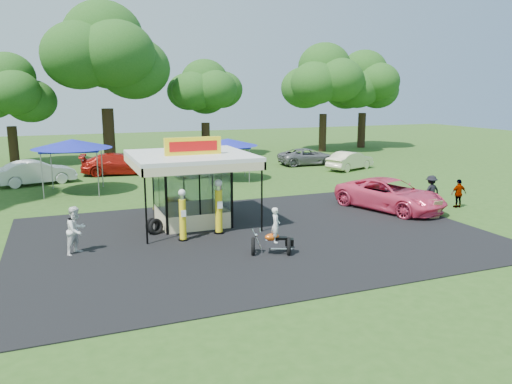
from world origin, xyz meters
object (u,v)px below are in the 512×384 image
at_px(kiosk_car, 181,204).
at_px(tent_west, 72,144).
at_px(gas_station_kiosk, 191,187).
at_px(bg_car_a, 36,172).
at_px(spectator_east_b, 459,193).
at_px(tent_east, 228,142).
at_px(bg_car_c, 202,167).
at_px(gas_pump_left, 183,216).
at_px(a_frame_sign, 435,210).
at_px(motorcycle, 274,236).
at_px(bg_car_d, 308,157).
at_px(pink_sedan, 390,195).
at_px(bg_car_e, 350,161).
at_px(bg_car_b, 119,164).
at_px(gas_pump_right, 219,208).
at_px(spectator_east_a, 431,191).
at_px(spectator_west, 76,230).

xyz_separation_m(kiosk_car, tent_west, (-4.90, 7.76, 2.54)).
height_order(gas_station_kiosk, bg_car_a, gas_station_kiosk).
distance_m(spectator_east_b, tent_east, 15.64).
distance_m(spectator_east_b, bg_car_c, 18.03).
relative_size(gas_pump_left, a_frame_sign, 2.34).
xyz_separation_m(motorcycle, bg_car_d, (12.32, 20.91, -0.06)).
height_order(gas_pump_left, bg_car_d, gas_pump_left).
distance_m(bg_car_a, tent_east, 13.12).
bearing_deg(tent_west, bg_car_a, 120.64).
height_order(pink_sedan, tent_west, tent_west).
bearing_deg(tent_east, gas_station_kiosk, -116.70).
relative_size(gas_station_kiosk, spectator_east_b, 3.46).
bearing_deg(bg_car_e, gas_station_kiosk, 103.51).
bearing_deg(kiosk_car, bg_car_b, 6.30).
bearing_deg(gas_pump_left, tent_west, 107.08).
height_order(bg_car_b, bg_car_d, bg_car_b).
bearing_deg(tent_west, motorcycle, -66.73).
bearing_deg(gas_pump_right, kiosk_car, 98.97).
bearing_deg(gas_pump_left, gas_station_kiosk, 67.85).
height_order(bg_car_a, tent_west, tent_west).
xyz_separation_m(bg_car_b, bg_car_e, (17.56, -4.44, -0.07)).
bearing_deg(gas_pump_left, kiosk_car, 77.63).
height_order(gas_pump_right, bg_car_d, gas_pump_right).
distance_m(gas_pump_right, spectator_east_a, 12.44).
bearing_deg(a_frame_sign, gas_pump_left, 173.72).
bearing_deg(gas_station_kiosk, spectator_east_a, -5.41).
distance_m(gas_pump_right, spectator_west, 5.99).
distance_m(spectator_west, spectator_east_a, 18.42).
bearing_deg(spectator_east_b, a_frame_sign, 33.21).
distance_m(a_frame_sign, kiosk_car, 12.75).
xyz_separation_m(motorcycle, pink_sedan, (8.73, 4.53, 0.07)).
relative_size(kiosk_car, spectator_east_a, 1.63).
bearing_deg(bg_car_b, spectator_east_b, -130.50).
bearing_deg(spectator_east_a, tent_east, -58.91).
xyz_separation_m(gas_pump_right, spectator_east_a, (12.41, 0.87, -0.32)).
relative_size(kiosk_car, bg_car_c, 0.66).
xyz_separation_m(gas_pump_left, gas_pump_right, (1.73, 0.47, 0.11)).
distance_m(tent_west, tent_east, 10.30).
bearing_deg(bg_car_d, bg_car_b, 90.18).
xyz_separation_m(a_frame_sign, tent_east, (-6.00, 14.25, 2.19)).
bearing_deg(gas_station_kiosk, gas_pump_right, -72.11).
bearing_deg(gas_pump_left, a_frame_sign, -4.58).
height_order(gas_pump_left, bg_car_a, gas_pump_left).
bearing_deg(bg_car_c, spectator_east_b, -153.44).
bearing_deg(gas_pump_left, bg_car_e, 39.72).
bearing_deg(a_frame_sign, tent_west, 138.53).
relative_size(gas_pump_right, bg_car_e, 0.55).
distance_m(gas_pump_right, tent_east, 13.70).
distance_m(bg_car_d, tent_east, 10.09).
bearing_deg(tent_west, pink_sedan, -35.64).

